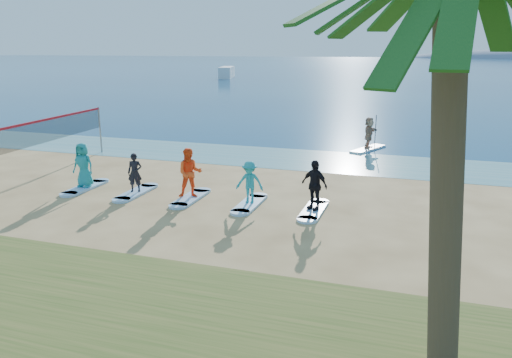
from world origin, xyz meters
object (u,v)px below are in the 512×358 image
(volleyball_net, at_px, (47,131))
(surfboard_1, at_px, (136,192))
(paddleboard, at_px, (368,149))
(student_0, at_px, (83,165))
(student_4, at_px, (314,185))
(paddleboarder, at_px, (369,133))
(boat_offshore_a, at_px, (227,78))
(student_1, at_px, (135,173))
(surfboard_3, at_px, (250,204))
(surfboard_4, at_px, (313,210))
(surfboard_2, at_px, (191,198))
(surfboard_0, at_px, (85,187))
(student_2, at_px, (190,173))
(student_3, at_px, (250,182))

(volleyball_net, bearing_deg, surfboard_1, -19.35)
(volleyball_net, distance_m, paddleboard, 16.83)
(student_0, height_order, surfboard_1, student_0)
(student_0, distance_m, student_4, 9.54)
(paddleboarder, bearing_deg, boat_offshore_a, 39.55)
(paddleboarder, relative_size, student_1, 1.14)
(paddleboard, relative_size, paddleboarder, 1.72)
(volleyball_net, bearing_deg, surfboard_3, -10.90)
(surfboard_3, height_order, surfboard_4, same)
(surfboard_4, bearing_deg, student_4, 0.00)
(paddleboarder, distance_m, surfboard_2, 12.99)
(boat_offshore_a, relative_size, student_0, 5.03)
(student_4, bearing_deg, surfboard_2, -155.89)
(student_1, relative_size, surfboard_4, 0.70)
(student_0, xyz_separation_m, surfboard_4, (9.54, 0.00, -0.95))
(paddleboarder, xyz_separation_m, surfboard_1, (-7.82, -11.76, -0.95))
(volleyball_net, xyz_separation_m, paddleboarder, (13.61, 9.73, -0.91))
(surfboard_0, distance_m, student_2, 4.87)
(surfboard_2, bearing_deg, surfboard_3, 0.00)
(student_0, xyz_separation_m, surfboard_1, (2.38, 0.00, -0.95))
(student_1, bearing_deg, surfboard_4, -17.75)
(paddleboard, relative_size, student_3, 1.92)
(surfboard_1, distance_m, student_1, 0.81)
(paddleboard, relative_size, boat_offshore_a, 0.33)
(paddleboarder, bearing_deg, student_2, 166.84)
(student_0, relative_size, surfboard_3, 0.82)
(paddleboarder, bearing_deg, student_1, 158.03)
(student_1, height_order, surfboard_3, student_1)
(paddleboarder, height_order, surfboard_0, paddleboarder)
(surfboard_3, bearing_deg, surfboard_2, 180.00)
(surfboard_2, xyz_separation_m, surfboard_3, (2.38, 0.00, 0.00))
(paddleboarder, distance_m, student_1, 14.12)
(surfboard_0, relative_size, student_4, 1.24)
(student_0, bearing_deg, surfboard_4, -1.83)
(surfboard_0, bearing_deg, student_3, 0.00)
(surfboard_3, relative_size, student_3, 1.41)
(student_0, bearing_deg, student_1, -1.83)
(student_1, distance_m, student_3, 4.77)
(student_1, xyz_separation_m, surfboard_2, (2.38, 0.00, -0.81))
(volleyball_net, relative_size, paddleboarder, 5.20)
(paddleboard, height_order, student_4, student_4)
(student_3, height_order, surfboard_4, student_3)
(surfboard_0, bearing_deg, student_1, 0.00)
(student_2, xyz_separation_m, student_4, (4.77, 0.00, -0.06))
(surfboard_0, height_order, surfboard_2, same)
(paddleboarder, height_order, student_2, student_2)
(surfboard_1, distance_m, surfboard_3, 4.77)
(student_1, bearing_deg, surfboard_2, -17.75)
(surfboard_4, bearing_deg, volleyball_net, 171.07)
(student_4, bearing_deg, paddleboarder, 110.87)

